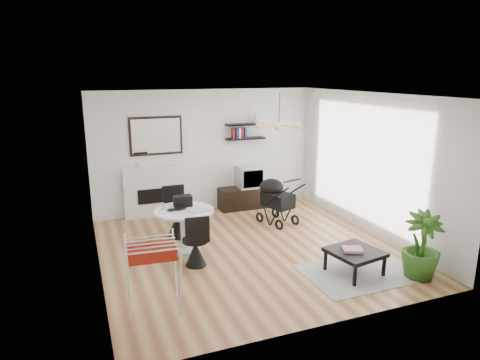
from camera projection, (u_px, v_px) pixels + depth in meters
name	position (u px, v px, depth m)	size (l,w,h in m)	color
floor	(248.00, 250.00, 7.58)	(5.00, 5.00, 0.00)	brown
ceiling	(249.00, 95.00, 6.91)	(5.00, 5.00, 0.00)	white
wall_back	(206.00, 151.00, 9.51)	(5.00, 5.00, 0.00)	white
wall_left	(94.00, 190.00, 6.37)	(5.00, 5.00, 0.00)	white
wall_right	(370.00, 165.00, 8.12)	(5.00, 5.00, 0.00)	white
sheer_curtain	(359.00, 163.00, 8.27)	(0.04, 3.60, 2.60)	white
fireplace	(159.00, 185.00, 9.22)	(1.50, 0.17, 2.16)	white
shelf_lower	(245.00, 138.00, 9.64)	(0.90, 0.25, 0.04)	black
shelf_upper	(246.00, 124.00, 9.56)	(0.90, 0.25, 0.04)	black
pendant_lamp	(279.00, 125.00, 7.57)	(0.90, 0.90, 0.10)	tan
tv_console	(247.00, 197.00, 9.87)	(1.30, 0.46, 0.49)	black
crt_tv	(249.00, 177.00, 9.77)	(0.56, 0.49, 0.49)	silver
dining_table	(184.00, 224.00, 7.43)	(1.03, 1.03, 0.75)	white
laptop	(178.00, 210.00, 7.31)	(0.34, 0.22, 0.03)	black
black_bag	(183.00, 201.00, 7.54)	(0.32, 0.19, 0.19)	black
newspaper	(198.00, 210.00, 7.32)	(0.35, 0.29, 0.01)	beige
drinking_glass	(163.00, 206.00, 7.38)	(0.07, 0.07, 0.11)	white
chair_far	(176.00, 221.00, 8.12)	(0.46, 0.46, 0.97)	black
chair_near	(196.00, 249.00, 6.89)	(0.42, 0.44, 0.89)	black
drying_rack	(153.00, 277.00, 5.43)	(0.72, 0.68, 1.01)	white
stroller	(276.00, 202.00, 8.85)	(0.74, 0.93, 1.02)	black
rug	(358.00, 273.00, 6.69)	(1.67, 1.21, 0.01)	#A3A3A3
coffee_table	(355.00, 253.00, 6.61)	(0.85, 0.85, 0.37)	black
magazines	(353.00, 250.00, 6.57)	(0.30, 0.23, 0.04)	#C83240
potted_plant	(422.00, 246.00, 6.44)	(0.58, 0.58, 1.04)	#2C5919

